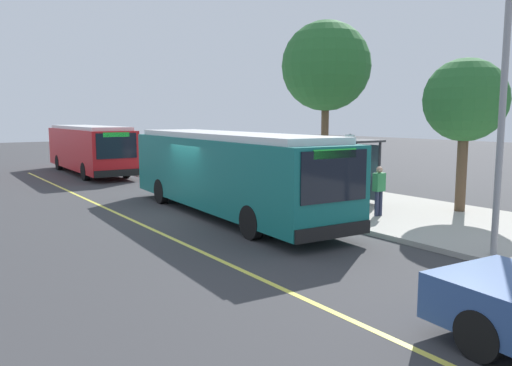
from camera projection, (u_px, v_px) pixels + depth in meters
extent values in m
plane|color=#38383A|center=(191.00, 214.00, 18.40)|extent=(120.00, 120.00, 0.00)
cube|color=#A8A399|center=(316.00, 197.00, 21.76)|extent=(44.00, 6.40, 0.15)
cube|color=#E0D64C|center=(134.00, 221.00, 17.16)|extent=(36.00, 0.14, 0.01)
cube|color=#146B66|center=(227.00, 172.00, 18.05)|extent=(11.85, 3.18, 2.40)
cube|color=silver|center=(227.00, 135.00, 17.88)|extent=(10.90, 2.87, 0.20)
cube|color=black|center=(335.00, 176.00, 13.02)|extent=(0.16, 2.17, 1.34)
cube|color=black|center=(258.00, 162.00, 18.68)|extent=(10.31, 0.60, 1.06)
cube|color=silver|center=(258.00, 196.00, 18.85)|extent=(11.13, 0.63, 0.28)
cube|color=#26D83F|center=(335.00, 154.00, 12.94)|extent=(0.11, 1.40, 0.24)
cube|color=black|center=(334.00, 232.00, 13.19)|extent=(0.21, 2.50, 0.36)
cylinder|color=black|center=(315.00, 214.00, 15.71)|extent=(1.01, 0.33, 1.00)
cylinder|color=black|center=(252.00, 222.00, 14.51)|extent=(1.01, 0.33, 1.00)
cylinder|color=black|center=(212.00, 187.00, 21.76)|extent=(1.01, 0.33, 1.00)
cylinder|color=black|center=(161.00, 191.00, 20.57)|extent=(1.01, 0.33, 1.00)
cube|color=red|center=(89.00, 149.00, 31.27)|extent=(10.86, 2.81, 2.40)
cube|color=silver|center=(88.00, 128.00, 31.10)|extent=(9.99, 2.53, 0.20)
cube|color=black|center=(117.00, 146.00, 26.72)|extent=(0.09, 2.17, 1.34)
cube|color=black|center=(110.00, 143.00, 31.93)|extent=(9.50, 0.27, 1.06)
cube|color=white|center=(110.00, 163.00, 32.10)|extent=(10.26, 0.28, 0.28)
cube|color=#26D83F|center=(116.00, 135.00, 26.64)|extent=(0.06, 1.40, 0.24)
cube|color=black|center=(118.00, 173.00, 26.90)|extent=(0.14, 2.50, 0.36)
cylinder|color=black|center=(126.00, 169.00, 29.26)|extent=(1.01, 0.30, 1.00)
cylinder|color=black|center=(85.00, 171.00, 28.00)|extent=(1.01, 0.30, 1.00)
cylinder|color=black|center=(94.00, 161.00, 34.73)|extent=(1.01, 0.30, 1.00)
cylinder|color=black|center=(59.00, 163.00, 33.47)|extent=(1.01, 0.30, 1.00)
cylinder|color=black|center=(480.00, 335.00, 7.29)|extent=(0.78, 0.30, 0.76)
cylinder|color=#333338|center=(379.00, 173.00, 19.39)|extent=(0.10, 0.10, 2.40)
cylinder|color=#333338|center=(355.00, 176.00, 18.66)|extent=(0.10, 0.10, 2.40)
cylinder|color=#333338|center=(333.00, 168.00, 21.52)|extent=(0.10, 0.10, 2.40)
cylinder|color=#333338|center=(309.00, 170.00, 20.79)|extent=(0.10, 0.10, 2.40)
cube|color=#333338|center=(344.00, 140.00, 19.93)|extent=(2.90, 1.60, 0.08)
cube|color=#4C606B|center=(355.00, 170.00, 20.46)|extent=(2.47, 0.04, 2.16)
cube|color=navy|center=(321.00, 170.00, 21.16)|extent=(0.06, 1.11, 1.82)
cube|color=brown|center=(342.00, 190.00, 20.16)|extent=(1.60, 0.44, 0.06)
cube|color=brown|center=(347.00, 183.00, 20.26)|extent=(1.60, 0.05, 0.44)
cube|color=#333338|center=(330.00, 194.00, 20.78)|extent=(0.08, 0.40, 0.45)
cube|color=#333338|center=(355.00, 198.00, 19.60)|extent=(0.08, 0.40, 0.45)
cylinder|color=#333338|center=(349.00, 176.00, 16.76)|extent=(0.07, 0.07, 2.80)
cube|color=white|center=(350.00, 143.00, 16.60)|extent=(0.44, 0.03, 0.56)
cube|color=red|center=(349.00, 143.00, 16.59)|extent=(0.40, 0.01, 0.16)
cylinder|color=#282D47|center=(380.00, 203.00, 17.29)|extent=(0.14, 0.14, 0.85)
cylinder|color=#282D47|center=(377.00, 204.00, 17.19)|extent=(0.14, 0.14, 0.85)
cube|color=#338C4C|center=(379.00, 182.00, 17.14)|extent=(0.24, 0.40, 0.62)
sphere|color=tan|center=(380.00, 170.00, 17.09)|extent=(0.22, 0.22, 0.22)
cylinder|color=brown|center=(461.00, 171.00, 17.98)|extent=(0.36, 0.36, 2.85)
sphere|color=#28662D|center=(465.00, 100.00, 17.66)|extent=(2.90, 2.90, 2.90)
cylinder|color=brown|center=(325.00, 143.00, 24.44)|extent=(0.36, 0.36, 4.16)
sphere|color=#28662D|center=(326.00, 66.00, 23.97)|extent=(4.23, 4.23, 4.23)
cylinder|color=gray|center=(501.00, 123.00, 12.01)|extent=(0.16, 0.16, 6.40)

